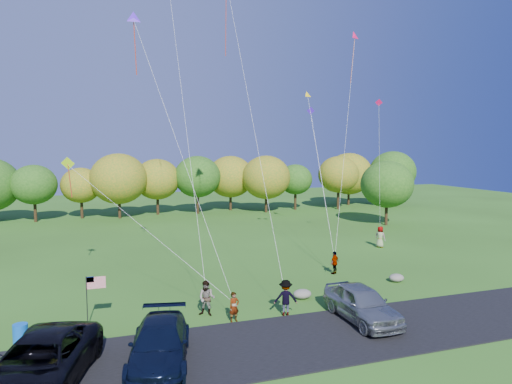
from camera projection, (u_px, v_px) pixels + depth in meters
ground at (243, 315)px, 24.41m from camera, size 140.00×140.00×0.00m
asphalt_lane at (269, 345)px, 20.63m from camera, size 44.00×6.00×0.06m
treeline at (170, 181)px, 58.26m from camera, size 75.25×28.18×8.44m
minivan_dark at (40, 363)px, 16.85m from camera, size 4.73×7.26×1.86m
minivan_navy at (160, 344)px, 18.66m from camera, size 3.44×6.09×1.66m
minivan_silver at (362, 303)px, 23.39m from camera, size 2.16×5.31×1.80m
flyer_a at (234, 307)px, 23.35m from camera, size 0.65×0.51×1.56m
flyer_b at (207, 298)px, 24.22m from camera, size 1.15×1.08×1.88m
flyer_c at (286, 298)px, 24.23m from camera, size 1.40×1.04×1.93m
flyer_d at (335, 263)px, 32.23m from camera, size 1.02×0.83×1.63m
flyer_e at (380, 237)px, 40.86m from camera, size 1.02×1.11×1.90m
trash_barrel at (21, 334)px, 20.64m from camera, size 0.64×0.64×0.96m
flag_assembly at (92, 288)px, 22.74m from camera, size 0.94×0.61×2.55m
boulder_near at (302, 294)px, 26.99m from camera, size 1.12×0.87×0.56m
boulder_far at (396, 278)px, 30.40m from camera, size 1.02×0.85×0.53m
kites_aloft at (226, 5)px, 35.10m from camera, size 24.60×8.77×19.07m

